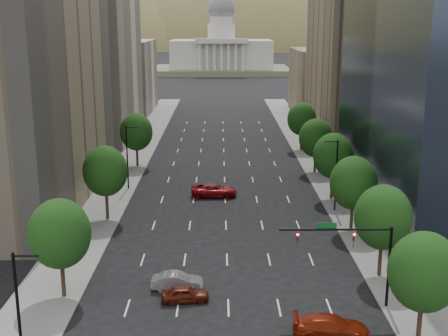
{
  "coord_description": "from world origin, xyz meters",
  "views": [
    {
      "loc": [
        -0.66,
        -13.9,
        22.96
      ],
      "look_at": [
        -0.25,
        45.32,
        8.0
      ],
      "focal_mm": 47.02,
      "sensor_mm": 36.0,
      "label": 1
    }
  ],
  "objects_px": {
    "traffic_signal": "(360,249)",
    "car_maroon": "(185,294)",
    "car_red_near": "(331,327)",
    "car_red_far": "(214,190)",
    "car_silver": "(177,281)",
    "capitol": "(221,54)"
  },
  "relations": [
    {
      "from": "car_silver",
      "to": "car_red_far",
      "type": "bearing_deg",
      "value": -5.08
    },
    {
      "from": "car_red_near",
      "to": "car_maroon",
      "type": "distance_m",
      "value": 12.59
    },
    {
      "from": "car_red_near",
      "to": "car_silver",
      "type": "bearing_deg",
      "value": 60.72
    },
    {
      "from": "traffic_signal",
      "to": "car_maroon",
      "type": "xyz_separation_m",
      "value": [
        -14.15,
        1.15,
        -4.49
      ]
    },
    {
      "from": "car_maroon",
      "to": "car_red_far",
      "type": "height_order",
      "value": "car_red_far"
    },
    {
      "from": "capitol",
      "to": "car_maroon",
      "type": "distance_m",
      "value": 218.73
    },
    {
      "from": "car_red_near",
      "to": "car_red_far",
      "type": "distance_m",
      "value": 37.12
    },
    {
      "from": "car_maroon",
      "to": "car_red_far",
      "type": "distance_m",
      "value": 30.34
    },
    {
      "from": "capitol",
      "to": "car_red_near",
      "type": "bearing_deg",
      "value": -88.06
    },
    {
      "from": "car_maroon",
      "to": "car_red_far",
      "type": "relative_size",
      "value": 0.65
    },
    {
      "from": "traffic_signal",
      "to": "car_red_near",
      "type": "distance_m",
      "value": 6.96
    },
    {
      "from": "car_maroon",
      "to": "car_red_far",
      "type": "bearing_deg",
      "value": -11.34
    },
    {
      "from": "capitol",
      "to": "car_red_far",
      "type": "relative_size",
      "value": 9.79
    },
    {
      "from": "car_silver",
      "to": "car_red_far",
      "type": "height_order",
      "value": "car_red_far"
    },
    {
      "from": "traffic_signal",
      "to": "car_maroon",
      "type": "distance_m",
      "value": 14.89
    },
    {
      "from": "car_red_near",
      "to": "car_red_far",
      "type": "xyz_separation_m",
      "value": [
        -9.07,
        36.0,
        0.03
      ]
    },
    {
      "from": "traffic_signal",
      "to": "car_maroon",
      "type": "relative_size",
      "value": 2.28
    },
    {
      "from": "car_red_near",
      "to": "car_maroon",
      "type": "xyz_separation_m",
      "value": [
        -11.21,
        5.73,
        -0.14
      ]
    },
    {
      "from": "car_red_near",
      "to": "car_silver",
      "type": "relative_size",
      "value": 1.27
    },
    {
      "from": "car_silver",
      "to": "car_red_far",
      "type": "xyz_separation_m",
      "value": [
        2.96,
        27.89,
        0.11
      ]
    },
    {
      "from": "car_red_far",
      "to": "car_red_near",
      "type": "bearing_deg",
      "value": -167.08
    },
    {
      "from": "car_silver",
      "to": "capitol",
      "type": "bearing_deg",
      "value": -0.2
    }
  ]
}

